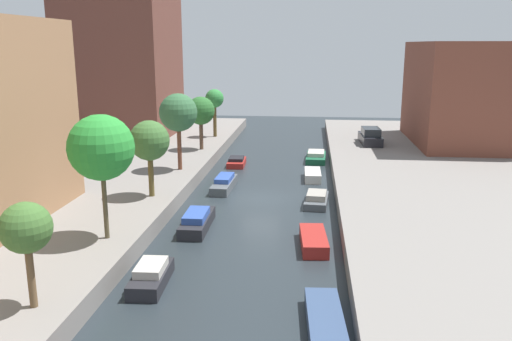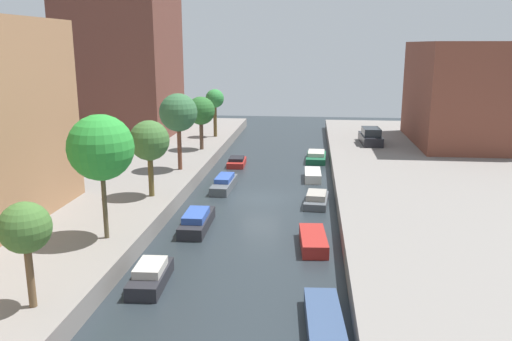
% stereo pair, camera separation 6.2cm
% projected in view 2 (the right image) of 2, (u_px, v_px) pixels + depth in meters
% --- Properties ---
extents(ground_plane, '(84.00, 84.00, 0.00)m').
position_uv_depth(ground_plane, '(261.00, 198.00, 35.65)').
color(ground_plane, '#232B30').
extents(quay_left, '(20.00, 64.00, 1.00)m').
position_uv_depth(quay_left, '(50.00, 185.00, 37.09)').
color(quay_left, gray).
rests_on(quay_left, ground_plane).
extents(quay_right, '(20.00, 64.00, 1.00)m').
position_uv_depth(quay_right, '(491.00, 198.00, 33.97)').
color(quay_right, gray).
rests_on(quay_right, ground_plane).
extents(apartment_tower_far, '(10.00, 10.69, 25.75)m').
position_uv_depth(apartment_tower_far, '(119.00, 6.00, 51.94)').
color(apartment_tower_far, brown).
rests_on(apartment_tower_far, quay_left).
extents(low_block_right, '(10.00, 14.10, 9.46)m').
position_uv_depth(low_block_right, '(470.00, 93.00, 49.28)').
color(low_block_right, brown).
rests_on(low_block_right, quay_right).
extents(street_tree_0, '(1.82, 1.82, 3.92)m').
position_uv_depth(street_tree_0, '(25.00, 229.00, 18.22)').
color(street_tree_0, brown).
rests_on(street_tree_0, quay_left).
extents(street_tree_1, '(3.13, 3.13, 6.06)m').
position_uv_depth(street_tree_1, '(101.00, 148.00, 24.59)').
color(street_tree_1, brown).
rests_on(street_tree_1, quay_left).
extents(street_tree_2, '(2.46, 2.46, 4.74)m').
position_uv_depth(street_tree_2, '(149.00, 141.00, 31.92)').
color(street_tree_2, brown).
rests_on(street_tree_2, quay_left).
extents(street_tree_3, '(2.82, 2.82, 5.72)m').
position_uv_depth(street_tree_3, '(178.00, 113.00, 38.68)').
color(street_tree_3, brown).
rests_on(street_tree_3, quay_left).
extents(street_tree_4, '(2.50, 2.50, 4.73)m').
position_uv_depth(street_tree_4, '(201.00, 111.00, 46.49)').
color(street_tree_4, brown).
rests_on(street_tree_4, quay_left).
extents(street_tree_5, '(1.87, 1.87, 4.83)m').
position_uv_depth(street_tree_5, '(215.00, 100.00, 52.95)').
color(street_tree_5, brown).
rests_on(street_tree_5, quay_left).
extents(parked_car, '(1.96, 4.67, 1.56)m').
position_uv_depth(parked_car, '(371.00, 137.00, 49.79)').
color(parked_car, black).
rests_on(parked_car, quay_right).
extents(moored_boat_left_1, '(1.48, 3.39, 1.00)m').
position_uv_depth(moored_boat_left_1, '(151.00, 276.00, 22.73)').
color(moored_boat_left_1, '#232328').
rests_on(moored_boat_left_1, ground_plane).
extents(moored_boat_left_2, '(1.44, 4.38, 1.04)m').
position_uv_depth(moored_boat_left_2, '(197.00, 221.00, 29.76)').
color(moored_boat_left_2, '#232328').
rests_on(moored_boat_left_2, ground_plane).
extents(moored_boat_left_3, '(1.37, 4.46, 0.94)m').
position_uv_depth(moored_boat_left_3, '(224.00, 183.00, 37.95)').
color(moored_boat_left_3, '#4C5156').
rests_on(moored_boat_left_3, ground_plane).
extents(moored_boat_left_4, '(1.53, 3.14, 0.75)m').
position_uv_depth(moored_boat_left_4, '(237.00, 162.00, 45.31)').
color(moored_boat_left_4, maroon).
rests_on(moored_boat_left_4, ground_plane).
extents(moored_boat_right_0, '(1.58, 4.49, 0.62)m').
position_uv_depth(moored_boat_right_0, '(324.00, 323.00, 19.12)').
color(moored_boat_right_0, '#33476B').
rests_on(moored_boat_right_0, ground_plane).
extents(moored_boat_right_1, '(1.55, 3.64, 0.67)m').
position_uv_depth(moored_boat_right_1, '(313.00, 241.00, 27.06)').
color(moored_boat_right_1, maroon).
rests_on(moored_boat_right_1, ground_plane).
extents(moored_boat_right_2, '(1.67, 3.53, 0.85)m').
position_uv_depth(moored_boat_right_2, '(316.00, 199.00, 34.24)').
color(moored_boat_right_2, '#4C5156').
rests_on(moored_boat_right_2, ground_plane).
extents(moored_boat_right_3, '(1.30, 3.22, 0.68)m').
position_uv_depth(moored_boat_right_3, '(313.00, 175.00, 40.58)').
color(moored_boat_right_3, beige).
rests_on(moored_boat_right_3, ground_plane).
extents(moored_boat_right_4, '(1.84, 4.22, 0.84)m').
position_uv_depth(moored_boat_right_4, '(316.00, 157.00, 47.23)').
color(moored_boat_right_4, '#195638').
rests_on(moored_boat_right_4, ground_plane).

